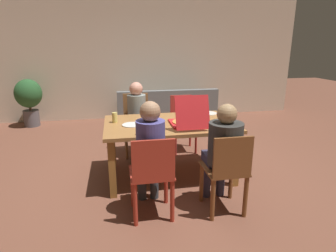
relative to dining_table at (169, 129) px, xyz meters
name	(u,v)px	position (x,y,z in m)	size (l,w,h in m)	color
ground_plane	(169,174)	(0.00, 0.00, -0.67)	(20.00, 20.00, 0.00)	brown
back_wall	(143,59)	(0.00, 3.38, 0.76)	(7.74, 0.12, 2.84)	beige
dining_table	(169,129)	(0.00, 0.00, 0.00)	(1.70, 1.08, 0.76)	#A16C3A
chair_0	(227,172)	(0.41, -1.01, -0.18)	(0.42, 0.45, 0.91)	brown
person_0	(223,147)	(0.41, -0.88, 0.04)	(0.36, 0.51, 1.19)	#343249
chair_1	(137,121)	(-0.36, 0.97, -0.12)	(0.43, 0.44, 0.98)	olive
person_1	(137,114)	(-0.36, 0.81, 0.04)	(0.29, 0.50, 1.19)	#3A3940
chair_2	(152,175)	(-0.36, -0.96, -0.17)	(0.44, 0.42, 0.91)	#AD3323
person_2	(150,149)	(-0.36, -0.81, 0.05)	(0.29, 0.51, 1.23)	#34393F
chair_3	(182,119)	(0.41, 0.96, -0.14)	(0.39, 0.41, 0.93)	#AB3029
pizza_box_0	(187,121)	(0.20, -0.17, 0.15)	(0.41, 0.56, 0.42)	red
plate_0	(208,113)	(0.66, 0.37, 0.10)	(0.26, 0.26, 0.01)	white
plate_1	(220,121)	(0.67, -0.10, 0.10)	(0.22, 0.22, 0.03)	white
plate_2	(132,125)	(-0.50, -0.04, 0.10)	(0.25, 0.25, 0.01)	white
plate_3	(155,123)	(-0.20, -0.02, 0.10)	(0.26, 0.26, 0.01)	white
drinking_glass_0	(115,118)	(-0.71, 0.14, 0.16)	(0.07, 0.07, 0.13)	#DCC865
drinking_glass_1	(142,130)	(-0.41, -0.46, 0.15)	(0.08, 0.08, 0.12)	#DBBF5D
couch	(166,111)	(0.44, 2.62, -0.39)	(2.20, 0.82, 0.81)	slate
potted_plant	(29,97)	(-2.54, 2.95, -0.02)	(0.56, 0.56, 1.04)	#5C595E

